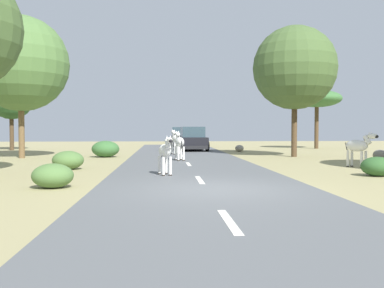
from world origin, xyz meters
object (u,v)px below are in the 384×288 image
at_px(bush_1, 106,149).
at_px(bush_4, 53,176).
at_px(car_0, 193,140).
at_px(bush_0, 68,160).
at_px(zebra_1, 179,142).
at_px(zebra_0, 165,151).
at_px(tree_7, 11,98).
at_px(rock_2, 380,155).
at_px(tree_4, 295,68).
at_px(zebra_2, 175,139).
at_px(zebra_3, 359,146).
at_px(car_1, 181,137).
at_px(tree_1, 317,99).
at_px(tree_2, 21,64).
at_px(rock_0, 239,148).
at_px(bush_2, 377,166).

relative_size(bush_1, bush_4, 1.38).
xyz_separation_m(car_0, bush_0, (-6.00, -14.07, -0.47)).
bearing_deg(zebra_1, zebra_0, -104.86).
distance_m(tree_7, rock_2, 26.12).
bearing_deg(tree_4, zebra_1, -156.26).
distance_m(zebra_1, tree_7, 17.56).
relative_size(zebra_0, zebra_1, 0.90).
relative_size(zebra_2, zebra_3, 1.08).
xyz_separation_m(car_0, car_1, (-0.51, 7.49, 0.00)).
relative_size(tree_1, tree_2, 0.61).
distance_m(zebra_0, bush_4, 4.14).
bearing_deg(rock_0, tree_4, -69.66).
distance_m(tree_1, bush_4, 28.01).
relative_size(zebra_1, car_0, 0.36).
distance_m(zebra_1, car_0, 10.07).
bearing_deg(car_0, tree_2, 32.97).
height_order(zebra_3, tree_1, tree_1).
distance_m(bush_1, rock_2, 14.96).
xyz_separation_m(zebra_0, car_1, (1.58, 24.39, -0.02)).
distance_m(zebra_1, tree_4, 8.57).
bearing_deg(bush_0, zebra_2, 63.92).
xyz_separation_m(tree_1, tree_2, (-20.59, -10.36, 1.16)).
distance_m(car_1, tree_1, 12.25).
bearing_deg(tree_1, car_1, 159.14).
height_order(zebra_3, rock_2, zebra_3).
distance_m(zebra_3, bush_1, 13.76).
height_order(car_1, tree_4, tree_4).
bearing_deg(tree_4, bush_0, -148.26).
bearing_deg(zebra_3, tree_4, -112.90).
xyz_separation_m(tree_2, tree_4, (15.53, 0.10, -0.08)).
bearing_deg(zebra_0, rock_0, -121.91).
bearing_deg(zebra_1, rock_2, -9.80).
xyz_separation_m(bush_0, rock_2, (15.02, 3.90, -0.09)).
xyz_separation_m(zebra_2, tree_2, (-8.65, -2.37, 4.27)).
distance_m(car_0, tree_4, 9.87).
xyz_separation_m(tree_2, rock_0, (13.35, 5.98, -5.01)).
distance_m(zebra_1, tree_2, 10.14).
relative_size(car_0, bush_4, 3.86).
distance_m(zebra_1, bush_2, 9.85).
distance_m(zebra_2, tree_7, 14.39).
relative_size(zebra_3, bush_1, 0.97).
bearing_deg(car_0, zebra_2, 71.16).
bearing_deg(car_0, rock_2, 129.42).
xyz_separation_m(zebra_3, rock_0, (-2.79, 12.91, -0.67)).
height_order(tree_7, bush_1, tree_7).
bearing_deg(zebra_2, bush_0, -127.61).
distance_m(zebra_2, zebra_3, 11.94).
bearing_deg(zebra_1, bush_2, -56.69).
bearing_deg(rock_2, tree_1, 83.62).
distance_m(tree_1, rock_2, 14.06).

